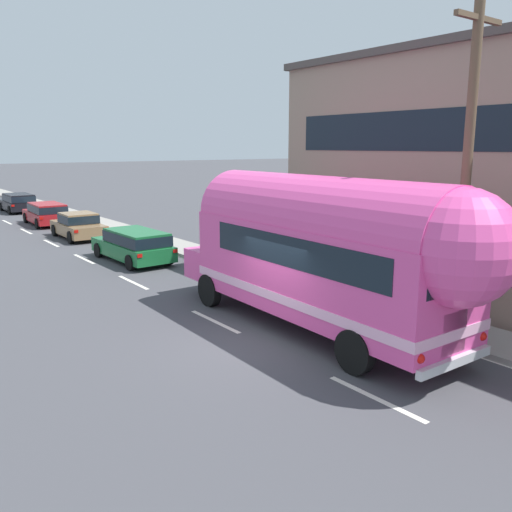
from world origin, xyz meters
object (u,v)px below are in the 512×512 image
at_px(utility_pole, 467,164).
at_px(car_lead, 134,244).
at_px(painted_bus, 329,249).
at_px(car_third, 47,212).
at_px(car_fourth, 18,201).
at_px(car_second, 78,225).

bearing_deg(utility_pole, car_lead, 100.74).
height_order(painted_bus, car_third, painted_bus).
relative_size(utility_pole, painted_bus, 0.80).
bearing_deg(painted_bus, car_lead, 91.03).
distance_m(car_lead, car_fourth, 21.39).
xyz_separation_m(car_lead, car_fourth, (0.44, 21.39, 0.00)).
bearing_deg(painted_bus, car_fourth, 89.59).
bearing_deg(car_lead, car_fourth, 88.83).
bearing_deg(car_third, car_second, -90.68).
height_order(car_third, car_fourth, same).
relative_size(car_third, car_fourth, 1.06).
relative_size(car_second, car_third, 0.92).
bearing_deg(car_second, car_fourth, 88.68).
distance_m(painted_bus, car_second, 18.74).
bearing_deg(utility_pole, car_fourth, 93.49).
distance_m(car_second, car_third, 6.03).
distance_m(painted_bus, car_fourth, 32.79).
bearing_deg(car_fourth, utility_pole, -86.51).
distance_m(utility_pole, car_fourth, 35.19).
height_order(utility_pole, car_fourth, utility_pole).
bearing_deg(utility_pole, car_third, 95.07).
xyz_separation_m(car_second, car_third, (0.07, 6.03, 0.06)).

